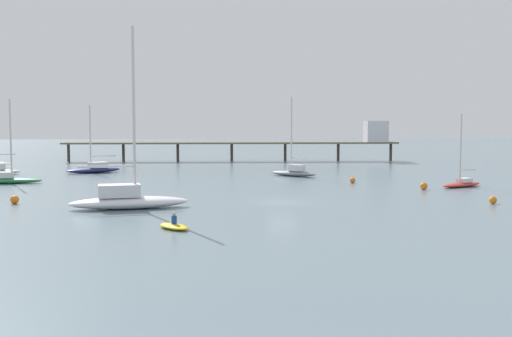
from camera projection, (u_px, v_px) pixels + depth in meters
name	position (u px, v px, depth m)	size (l,w,h in m)	color
ground_plane	(282.00, 202.00, 54.24)	(400.00, 400.00, 0.00)	slate
pier	(296.00, 138.00, 109.55)	(60.37, 8.06, 7.31)	brown
sailboat_navy	(94.00, 168.00, 84.88)	(7.88, 5.52, 9.50)	navy
sailboat_gray	(294.00, 171.00, 79.63)	(6.18, 5.76, 10.44)	gray
sailboat_green	(8.00, 178.00, 70.24)	(7.70, 2.00, 9.80)	#287F4C
sailboat_red	(462.00, 182.00, 66.61)	(6.18, 4.22, 8.01)	red
sailboat_white	(127.00, 198.00, 49.94)	(10.03, 3.87, 14.95)	white
dinghy_yellow	(174.00, 226.00, 40.50)	(2.65, 2.99, 1.14)	yellow
mooring_buoy_near	(493.00, 200.00, 52.86)	(0.68, 0.68, 0.68)	orange
mooring_buoy_mid	(353.00, 180.00, 70.63)	(0.69, 0.69, 0.69)	orange
mooring_buoy_inner	(15.00, 200.00, 52.82)	(0.76, 0.76, 0.76)	orange
mooring_buoy_far	(424.00, 186.00, 63.80)	(0.79, 0.79, 0.79)	orange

